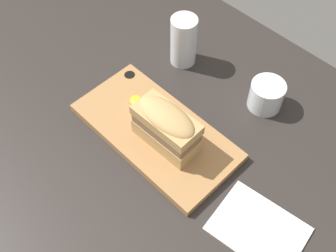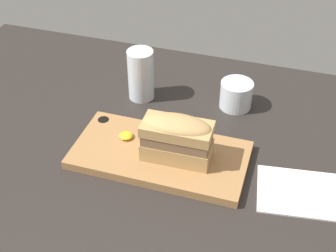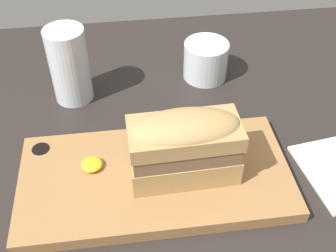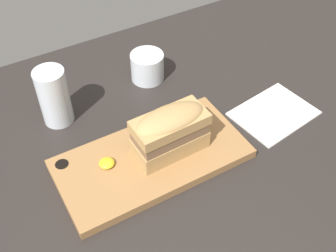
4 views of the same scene
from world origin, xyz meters
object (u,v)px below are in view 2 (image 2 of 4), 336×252
at_px(serving_board, 160,155).
at_px(napkin, 301,193).
at_px(sandwich, 177,137).
at_px(wine_glass, 236,96).
at_px(water_glass, 141,78).

distance_m(serving_board, napkin, 0.29).
height_order(serving_board, sandwich, sandwich).
height_order(serving_board, wine_glass, wine_glass).
xyz_separation_m(wine_glass, napkin, (0.18, -0.25, -0.03)).
height_order(serving_board, napkin, serving_board).
bearing_deg(napkin, water_glass, 151.92).
bearing_deg(water_glass, napkin, -28.08).
bearing_deg(sandwich, water_glass, 126.32).
bearing_deg(sandwich, serving_board, 173.66).
bearing_deg(napkin, wine_glass, 125.76).
bearing_deg(water_glass, wine_glass, 7.31).
distance_m(water_glass, napkin, 0.46).
xyz_separation_m(serving_board, napkin, (0.29, -0.01, -0.01)).
relative_size(water_glass, wine_glass, 1.64).
relative_size(sandwich, water_glass, 1.12).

